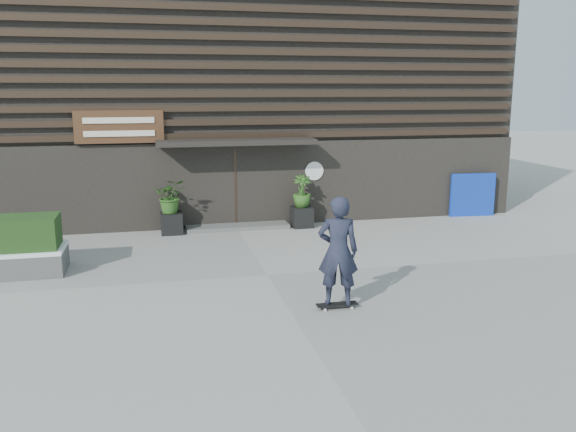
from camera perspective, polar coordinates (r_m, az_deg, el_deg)
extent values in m
plane|color=#999791|center=(13.19, -2.01, -5.67)|extent=(80.00, 80.00, 0.00)
cube|color=#51514E|center=(17.55, -4.86, -1.01)|extent=(3.00, 0.80, 0.12)
cube|color=black|center=(17.15, -11.07, -0.68)|extent=(0.60, 0.60, 0.60)
imported|color=#2D591E|center=(17.00, -11.18, 1.88)|extent=(0.86, 0.75, 0.96)
cube|color=black|center=(17.67, 1.33, -0.09)|extent=(0.60, 0.60, 0.60)
imported|color=#2D591E|center=(17.52, 1.34, 2.41)|extent=(0.54, 0.54, 0.96)
cube|color=#0C2CA4|center=(20.03, 17.24, 1.95)|extent=(1.48, 0.23, 1.38)
cube|color=black|center=(22.47, -7.03, 11.92)|extent=(18.00, 10.00, 8.00)
cube|color=black|center=(17.66, -5.08, 3.00)|extent=(18.00, 0.12, 2.50)
cube|color=#38281E|center=(17.43, -5.14, 7.68)|extent=(17.60, 0.08, 0.18)
cube|color=#38281E|center=(17.41, -5.17, 8.97)|extent=(17.60, 0.08, 0.18)
cube|color=#38281E|center=(17.39, -5.19, 10.26)|extent=(17.60, 0.08, 0.18)
cube|color=#38281E|center=(17.38, -5.22, 11.55)|extent=(17.60, 0.08, 0.18)
cube|color=#38281E|center=(17.39, -5.24, 12.84)|extent=(17.60, 0.08, 0.18)
cube|color=#38281E|center=(17.40, -5.27, 14.13)|extent=(17.60, 0.08, 0.18)
cube|color=#38281E|center=(17.41, -5.29, 15.42)|extent=(17.60, 0.08, 0.18)
cube|color=#38281E|center=(17.44, -5.32, 16.71)|extent=(17.60, 0.08, 0.18)
cube|color=#38281E|center=(17.48, -5.35, 17.99)|extent=(17.60, 0.08, 0.18)
cube|color=#38281E|center=(17.53, -5.37, 19.27)|extent=(17.60, 0.08, 0.18)
cube|color=black|center=(17.07, -4.96, 7.08)|extent=(4.50, 1.00, 0.15)
cube|color=black|center=(17.83, -5.15, 2.76)|extent=(2.40, 0.30, 2.30)
cube|color=#38281E|center=(17.65, -5.07, 2.67)|extent=(0.06, 0.10, 2.30)
cube|color=#472B19|center=(17.19, -15.86, 8.22)|extent=(2.40, 0.10, 0.90)
cube|color=beige|center=(17.11, -15.91, 8.80)|extent=(1.90, 0.02, 0.16)
cube|color=beige|center=(17.14, -15.84, 7.60)|extent=(1.90, 0.02, 0.16)
cylinder|color=white|center=(18.01, 2.54, 4.33)|extent=(0.56, 0.03, 0.56)
cube|color=black|center=(11.25, 4.72, -8.42)|extent=(0.78, 0.20, 0.02)
cylinder|color=#B4B5AF|center=(11.11, 3.57, -8.99)|extent=(0.06, 0.03, 0.06)
cylinder|color=#B6B6B1|center=(11.29, 3.29, -8.63)|extent=(0.06, 0.03, 0.06)
cylinder|color=#B4B4AF|center=(11.26, 6.14, -8.74)|extent=(0.06, 0.03, 0.06)
cylinder|color=beige|center=(11.43, 5.82, -8.40)|extent=(0.06, 0.03, 0.06)
imported|color=#1A1D2F|center=(10.93, 4.81, -3.35)|extent=(0.84, 0.66, 2.04)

